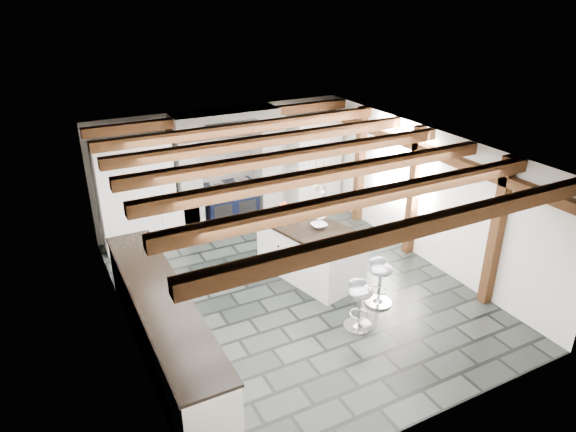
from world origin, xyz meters
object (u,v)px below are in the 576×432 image
kitchen_island (310,251)px  bar_stool_near (380,276)px  range_cooker (230,204)px  bar_stool_far (359,298)px

kitchen_island → bar_stool_near: kitchen_island is taller
range_cooker → kitchen_island: size_ratio=0.51×
kitchen_island → bar_stool_near: 1.30m
kitchen_island → bar_stool_far: kitchen_island is taller
kitchen_island → bar_stool_near: bearing=-80.5°
kitchen_island → bar_stool_far: 1.55m
range_cooker → bar_stool_near: (0.96, -3.57, 0.00)m
range_cooker → bar_stool_far: (0.35, -3.92, -0.00)m
range_cooker → kitchen_island: kitchen_island is taller
range_cooker → bar_stool_far: bearing=-84.9°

